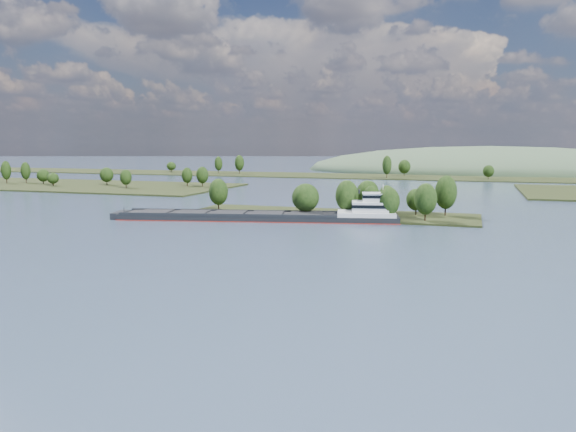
% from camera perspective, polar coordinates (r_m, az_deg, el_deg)
% --- Properties ---
extents(ground, '(1800.00, 1800.00, 0.00)m').
position_cam_1_polar(ground, '(139.56, -1.61, -2.94)').
color(ground, '#3B4B66').
rests_on(ground, ground).
extents(tree_island, '(100.00, 30.85, 14.85)m').
position_cam_1_polar(tree_island, '(193.44, 6.18, 1.21)').
color(tree_island, black).
rests_on(tree_island, ground).
extents(back_shoreline, '(900.00, 60.00, 16.74)m').
position_cam_1_polar(back_shoreline, '(411.22, 13.09, 3.91)').
color(back_shoreline, black).
rests_on(back_shoreline, ground).
extents(hill_west, '(320.00, 160.00, 44.00)m').
position_cam_1_polar(hill_west, '(509.88, 19.77, 4.24)').
color(hill_west, '#3E553A').
rests_on(hill_west, ground).
extents(cargo_barge, '(94.08, 30.85, 12.69)m').
position_cam_1_polar(cargo_barge, '(183.06, -1.39, 0.07)').
color(cargo_barge, black).
rests_on(cargo_barge, ground).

